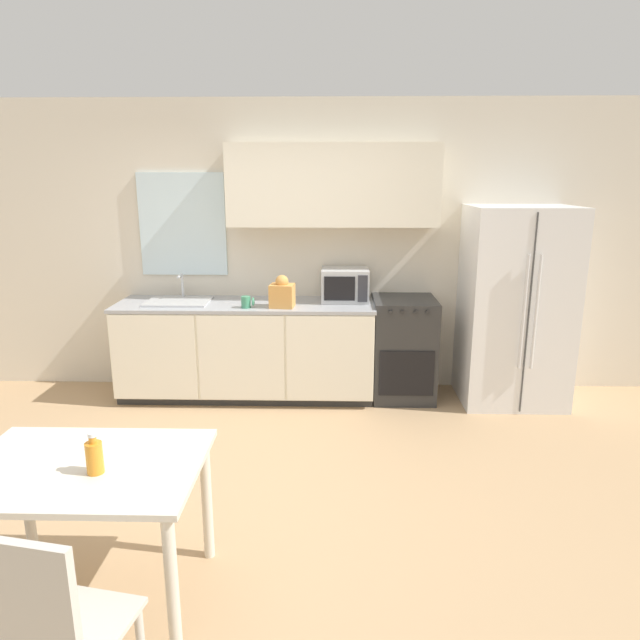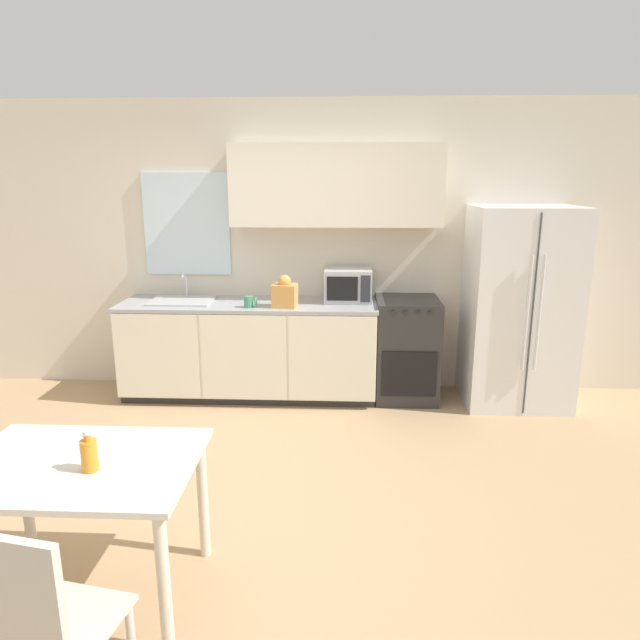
% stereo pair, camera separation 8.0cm
% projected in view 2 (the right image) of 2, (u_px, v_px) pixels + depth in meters
% --- Properties ---
extents(ground_plane, '(12.00, 12.00, 0.00)m').
position_uv_depth(ground_plane, '(240.00, 493.00, 3.74)').
color(ground_plane, tan).
extents(wall_back, '(12.00, 0.38, 2.70)m').
position_uv_depth(wall_back, '(284.00, 237.00, 5.35)').
color(wall_back, beige).
rests_on(wall_back, ground_plane).
extents(kitchen_counter, '(2.34, 0.67, 0.90)m').
position_uv_depth(kitchen_counter, '(250.00, 349.00, 5.30)').
color(kitchen_counter, '#333333').
rests_on(kitchen_counter, ground_plane).
extents(oven_range, '(0.56, 0.61, 0.94)m').
position_uv_depth(oven_range, '(406.00, 349.00, 5.26)').
color(oven_range, '#2D2D2D').
rests_on(oven_range, ground_plane).
extents(refrigerator, '(0.90, 0.75, 1.77)m').
position_uv_depth(refrigerator, '(519.00, 307.00, 5.06)').
color(refrigerator, white).
rests_on(refrigerator, ground_plane).
extents(kitchen_sink, '(0.56, 0.43, 0.24)m').
position_uv_depth(kitchen_sink, '(182.00, 300.00, 5.22)').
color(kitchen_sink, '#B7BABC').
rests_on(kitchen_sink, kitchen_counter).
extents(microwave, '(0.43, 0.37, 0.30)m').
position_uv_depth(microwave, '(348.00, 285.00, 5.22)').
color(microwave, '#B7BABC').
rests_on(microwave, kitchen_counter).
extents(coffee_mug, '(0.11, 0.08, 0.10)m').
position_uv_depth(coffee_mug, '(250.00, 302.00, 4.99)').
color(coffee_mug, '#3F8C66').
rests_on(coffee_mug, kitchen_counter).
extents(grocery_bag_0, '(0.22, 0.20, 0.29)m').
position_uv_depth(grocery_bag_0, '(285.00, 293.00, 4.99)').
color(grocery_bag_0, '#DB994C').
rests_on(grocery_bag_0, kitchen_counter).
extents(dining_table, '(1.10, 0.79, 0.73)m').
position_uv_depth(dining_table, '(80.00, 483.00, 2.69)').
color(dining_table, beige).
rests_on(dining_table, ground_plane).
extents(dining_chair_near, '(0.47, 0.47, 0.93)m').
position_uv_depth(dining_chair_near, '(38.00, 624.00, 1.95)').
color(dining_chair_near, beige).
rests_on(dining_chair_near, ground_plane).
extents(drink_bottle, '(0.08, 0.08, 0.20)m').
position_uv_depth(drink_bottle, '(89.00, 454.00, 2.57)').
color(drink_bottle, orange).
rests_on(drink_bottle, dining_table).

